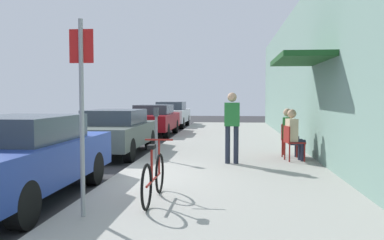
{
  "coord_description": "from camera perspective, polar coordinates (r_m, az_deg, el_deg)",
  "views": [
    {
      "loc": [
        2.35,
        -8.12,
        1.7
      ],
      "look_at": [
        1.11,
        4.89,
        0.98
      ],
      "focal_mm": 38.3,
      "sensor_mm": 36.0,
      "label": 1
    }
  ],
  "objects": [
    {
      "name": "parking_meter",
      "position": [
        10.5,
        -5.0,
        -1.31
      ],
      "size": [
        0.12,
        0.1,
        1.32
      ],
      "color": "slate",
      "rests_on": "sidewalk_slab"
    },
    {
      "name": "parked_car_1",
      "position": [
        12.4,
        -10.73,
        -1.52
      ],
      "size": [
        1.8,
        4.4,
        1.34
      ],
      "color": "#47514C",
      "rests_on": "ground_plane"
    },
    {
      "name": "parked_car_3",
      "position": [
        23.7,
        -2.93,
        0.85
      ],
      "size": [
        1.8,
        4.4,
        1.46
      ],
      "color": "silver",
      "rests_on": "ground_plane"
    },
    {
      "name": "seated_patron_1",
      "position": [
        11.3,
        13.42,
        -1.43
      ],
      "size": [
        0.48,
        0.43,
        1.29
      ],
      "color": "#232838",
      "rests_on": "sidewalk_slab"
    },
    {
      "name": "parked_car_0",
      "position": [
        7.28,
        -22.98,
        -4.73
      ],
      "size": [
        1.8,
        4.4,
        1.39
      ],
      "color": "navy",
      "rests_on": "ground_plane"
    },
    {
      "name": "cafe_chair_1",
      "position": [
        11.32,
        13.1,
        -2.39
      ],
      "size": [
        0.52,
        0.52,
        0.87
      ],
      "color": "maroon",
      "rests_on": "sidewalk_slab"
    },
    {
      "name": "seated_patron_0",
      "position": [
        10.52,
        14.01,
        -1.77
      ],
      "size": [
        0.48,
        0.42,
        1.29
      ],
      "color": "#232838",
      "rests_on": "sidewalk_slab"
    },
    {
      "name": "building_facade",
      "position": [
        10.4,
        18.31,
        6.81
      ],
      "size": [
        1.4,
        32.0,
        4.78
      ],
      "color": "gray",
      "rests_on": "ground_plane"
    },
    {
      "name": "parked_car_2",
      "position": [
        18.4,
        -5.37,
        0.08
      ],
      "size": [
        1.8,
        4.4,
        1.37
      ],
      "color": "maroon",
      "rests_on": "ground_plane"
    },
    {
      "name": "cafe_chair_0",
      "position": [
        10.52,
        13.69,
        -2.82
      ],
      "size": [
        0.51,
        0.51,
        0.87
      ],
      "color": "maroon",
      "rests_on": "sidewalk_slab"
    },
    {
      "name": "sidewalk_slab",
      "position": [
        10.25,
        4.84,
        -6.07
      ],
      "size": [
        4.5,
        32.0,
        0.12
      ],
      "primitive_type": "cube",
      "color": "#9E9B93",
      "rests_on": "ground_plane"
    },
    {
      "name": "bicycle_0",
      "position": [
        6.33,
        -5.35,
        -7.98
      ],
      "size": [
        0.46,
        1.71,
        0.9
      ],
      "color": "black",
      "rests_on": "sidewalk_slab"
    },
    {
      "name": "pedestrian_standing",
      "position": [
        9.81,
        5.58,
        -0.26
      ],
      "size": [
        0.36,
        0.22,
        1.7
      ],
      "color": "#232838",
      "rests_on": "sidewalk_slab"
    },
    {
      "name": "street_sign",
      "position": [
        5.57,
        -15.1,
        2.43
      ],
      "size": [
        0.32,
        0.06,
        2.6
      ],
      "color": "gray",
      "rests_on": "sidewalk_slab"
    },
    {
      "name": "ground_plane",
      "position": [
        8.62,
        -10.6,
        -8.28
      ],
      "size": [
        60.0,
        60.0,
        0.0
      ],
      "primitive_type": "plane",
      "color": "#2D2D30"
    }
  ]
}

